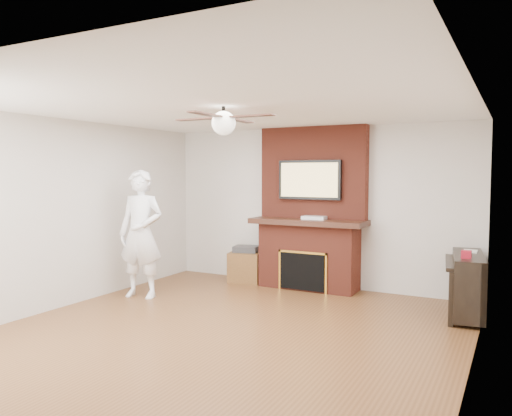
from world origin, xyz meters
The scene contains 12 objects.
room_shell centered at (0.00, 0.00, 1.25)m, with size 5.36×5.86×2.86m.
fireplace centered at (0.00, 2.55, 1.00)m, with size 1.78×0.64×2.50m.
tv centered at (0.00, 2.50, 1.68)m, with size 1.00×0.08×0.60m.
ceiling_fan centered at (0.00, 0.00, 2.33)m, with size 1.21×1.21×0.31m.
person centered at (-1.93, 0.86, 0.92)m, with size 0.67×0.45×1.83m, color white.
side_table centered at (-1.10, 2.48, 0.27)m, with size 0.61×0.61×0.59m.
piano centered at (2.31, 2.00, 0.42)m, with size 0.59×1.23×0.87m.
cable_box centered at (0.10, 2.45, 1.11)m, with size 0.36×0.20×0.05m, color silver.
candle_orange centered at (-0.14, 2.34, 0.05)m, with size 0.08×0.08×0.10m, color #B83F15.
candle_green centered at (-0.08, 2.33, 0.05)m, with size 0.08×0.08×0.10m, color #448937.
candle_cream centered at (0.02, 2.32, 0.05)m, with size 0.07×0.07×0.11m, color #FCE7C8.
candle_blue centered at (0.15, 2.31, 0.03)m, with size 0.07×0.07×0.07m, color teal.
Camera 1 is at (2.85, -4.63, 1.78)m, focal length 35.00 mm.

